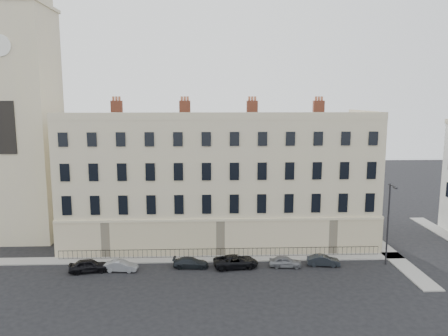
{
  "coord_description": "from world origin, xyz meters",
  "views": [
    {
      "loc": [
        -7.55,
        -40.23,
        17.26
      ],
      "look_at": [
        -5.44,
        10.0,
        9.22
      ],
      "focal_mm": 35.0,
      "sensor_mm": 36.0,
      "label": 1
    }
  ],
  "objects_px": {
    "car_b": "(121,266)",
    "car_d": "(236,261)",
    "streetlamp": "(388,220)",
    "car_e": "(285,262)",
    "car_a": "(89,266)",
    "car_c": "(191,263)",
    "car_f": "(323,261)"
  },
  "relations": [
    {
      "from": "car_e",
      "to": "streetlamp",
      "type": "distance_m",
      "value": 11.49
    },
    {
      "from": "car_a",
      "to": "streetlamp",
      "type": "height_order",
      "value": "streetlamp"
    },
    {
      "from": "car_d",
      "to": "car_e",
      "type": "height_order",
      "value": "car_d"
    },
    {
      "from": "car_a",
      "to": "car_f",
      "type": "height_order",
      "value": "car_a"
    },
    {
      "from": "car_b",
      "to": "car_d",
      "type": "height_order",
      "value": "car_d"
    },
    {
      "from": "car_c",
      "to": "streetlamp",
      "type": "relative_size",
      "value": 0.42
    },
    {
      "from": "car_a",
      "to": "car_f",
      "type": "relative_size",
      "value": 1.16
    },
    {
      "from": "car_f",
      "to": "streetlamp",
      "type": "relative_size",
      "value": 0.39
    },
    {
      "from": "car_b",
      "to": "car_c",
      "type": "relative_size",
      "value": 0.91
    },
    {
      "from": "car_e",
      "to": "car_f",
      "type": "xyz_separation_m",
      "value": [
        4.03,
        0.19,
        -0.02
      ]
    },
    {
      "from": "car_c",
      "to": "streetlamp",
      "type": "height_order",
      "value": "streetlamp"
    },
    {
      "from": "car_b",
      "to": "car_d",
      "type": "bearing_deg",
      "value": -81.96
    },
    {
      "from": "car_f",
      "to": "streetlamp",
      "type": "height_order",
      "value": "streetlamp"
    },
    {
      "from": "car_b",
      "to": "car_f",
      "type": "xyz_separation_m",
      "value": [
        20.81,
        0.59,
        0.01
      ]
    },
    {
      "from": "car_a",
      "to": "car_d",
      "type": "bearing_deg",
      "value": -97.75
    },
    {
      "from": "streetlamp",
      "to": "car_e",
      "type": "bearing_deg",
      "value": 175.17
    },
    {
      "from": "car_d",
      "to": "streetlamp",
      "type": "xyz_separation_m",
      "value": [
        15.8,
        0.08,
        4.17
      ]
    },
    {
      "from": "car_a",
      "to": "car_b",
      "type": "xyz_separation_m",
      "value": [
        3.16,
        0.08,
        -0.12
      ]
    },
    {
      "from": "car_f",
      "to": "car_c",
      "type": "bearing_deg",
      "value": 97.3
    },
    {
      "from": "car_b",
      "to": "streetlamp",
      "type": "relative_size",
      "value": 0.38
    },
    {
      "from": "car_a",
      "to": "car_e",
      "type": "bearing_deg",
      "value": -98.55
    },
    {
      "from": "car_d",
      "to": "car_f",
      "type": "distance_m",
      "value": 9.16
    },
    {
      "from": "streetlamp",
      "to": "car_c",
      "type": "bearing_deg",
      "value": 174.06
    },
    {
      "from": "car_d",
      "to": "car_c",
      "type": "bearing_deg",
      "value": 80.23
    },
    {
      "from": "car_a",
      "to": "car_f",
      "type": "bearing_deg",
      "value": -98.32
    },
    {
      "from": "car_a",
      "to": "car_c",
      "type": "distance_m",
      "value": 10.2
    },
    {
      "from": "car_a",
      "to": "car_c",
      "type": "height_order",
      "value": "car_a"
    },
    {
      "from": "car_a",
      "to": "car_b",
      "type": "height_order",
      "value": "car_a"
    },
    {
      "from": "car_b",
      "to": "car_d",
      "type": "distance_m",
      "value": 11.66
    },
    {
      "from": "car_e",
      "to": "car_a",
      "type": "bearing_deg",
      "value": 97.38
    },
    {
      "from": "car_c",
      "to": "streetlamp",
      "type": "distance_m",
      "value": 20.89
    },
    {
      "from": "car_f",
      "to": "car_b",
      "type": "bearing_deg",
      "value": 99.16
    }
  ]
}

